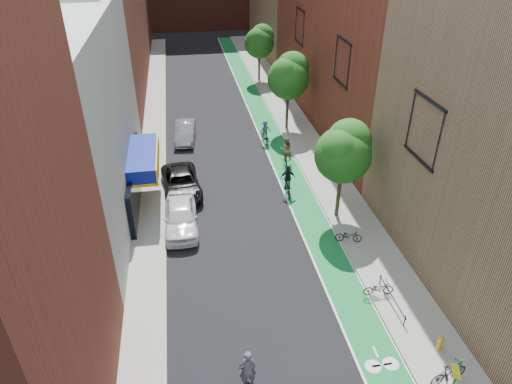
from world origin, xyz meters
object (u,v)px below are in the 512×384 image
parked_car_silver (185,132)px  cyclist_lane_mid (288,184)px  fire_hydrant (440,343)px  cyclist_lane_near (286,152)px  parked_car_white (181,216)px  cyclist_lead (248,379)px  cyclist_lane_far (265,133)px  parked_car_black (181,183)px

parked_car_silver → cyclist_lane_mid: size_ratio=2.13×
cyclist_lane_mid → fire_hydrant: bearing=108.6°
parked_car_silver → cyclist_lane_mid: cyclist_lane_mid is taller
cyclist_lane_near → cyclist_lane_mid: 4.39m
parked_car_white → cyclist_lead: cyclist_lead is taller
cyclist_lane_near → cyclist_lane_far: cyclist_lane_near is taller
parked_car_silver → cyclist_lane_far: 6.73m
parked_car_silver → cyclist_lane_far: (6.53, -1.63, 0.09)m
cyclist_lead → fire_hydrant: bearing=177.0°
parked_car_white → cyclist_lane_far: 13.24m
cyclist_lane_far → parked_car_white: bearing=45.8°
cyclist_lane_far → fire_hydrant: size_ratio=2.73×
parked_car_silver → fire_hydrant: bearing=-61.3°
parked_car_silver → cyclist_lane_near: (7.39, -5.66, 0.24)m
cyclist_lead → cyclist_lane_mid: 15.34m
parked_car_black → parked_car_silver: bearing=81.1°
fire_hydrant → cyclist_lane_mid: bearing=104.2°
cyclist_lane_mid → cyclist_lead: bearing=75.5°
parked_car_white → fire_hydrant: (10.78, -11.20, -0.30)m
cyclist_lane_mid → parked_car_silver: bearing=-52.3°
cyclist_lane_far → fire_hydrant: (3.52, -22.27, -0.31)m
parked_car_black → fire_hydrant: size_ratio=7.42×
parked_car_black → cyclist_lane_far: (7.12, 6.89, 0.10)m
cyclist_lane_mid → cyclist_lane_far: 8.33m
parked_car_black → fire_hydrant: parked_car_black is taller
cyclist_lead → fire_hydrant: size_ratio=3.15×
parked_car_silver → cyclist_lead: cyclist_lead is taller
cyclist_lane_near → fire_hydrant: size_ratio=3.09×
cyclist_lead → parked_car_black: bearing=-89.3°
parked_car_black → cyclist_lead: size_ratio=2.35×
cyclist_lane_mid → cyclist_lane_far: size_ratio=1.09×
cyclist_lane_mid → cyclist_lane_near: bearing=-96.9°
parked_car_white → cyclist_lane_near: (8.13, 7.04, 0.14)m
cyclist_lane_mid → cyclist_lane_far: bearing=-85.5°
parked_car_white → cyclist_lane_mid: (7.27, 2.74, -0.04)m
parked_car_black → cyclist_lane_far: size_ratio=2.72×
parked_car_silver → fire_hydrant: size_ratio=6.32×
parked_car_black → cyclist_lane_mid: cyclist_lane_mid is taller
parked_car_silver → cyclist_lead: (1.53, -24.46, 0.02)m
parked_car_silver → fire_hydrant: parked_car_silver is taller
parked_car_silver → cyclist_lane_far: bearing=-8.1°
cyclist_lane_near → cyclist_lead: bearing=81.5°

